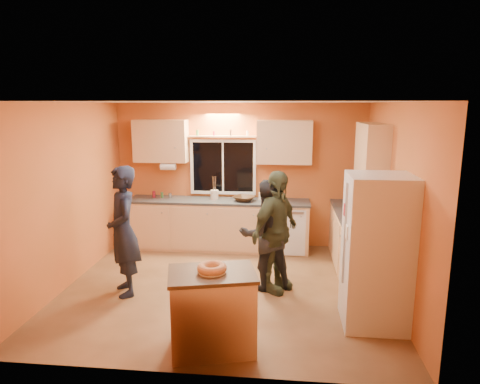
# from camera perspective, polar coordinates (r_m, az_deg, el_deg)

# --- Properties ---
(ground) EXTENTS (4.50, 4.50, 0.00)m
(ground) POSITION_cam_1_polar(r_m,az_deg,el_deg) (6.26, -2.01, -12.65)
(ground) COLOR brown
(ground) RESTS_ON ground
(room_shell) EXTENTS (4.54, 4.04, 2.61)m
(room_shell) POSITION_cam_1_polar(r_m,az_deg,el_deg) (6.17, -0.49, 2.73)
(room_shell) COLOR #CF6735
(room_shell) RESTS_ON ground
(back_counter) EXTENTS (4.23, 0.62, 0.90)m
(back_counter) POSITION_cam_1_polar(r_m,az_deg,el_deg) (7.69, -0.19, -4.38)
(back_counter) COLOR #E3AC77
(back_counter) RESTS_ON ground
(right_counter) EXTENTS (0.62, 1.84, 0.90)m
(right_counter) POSITION_cam_1_polar(r_m,az_deg,el_deg) (6.60, 15.75, -7.56)
(right_counter) COLOR #E3AC77
(right_counter) RESTS_ON ground
(refrigerator) EXTENTS (0.72, 0.70, 1.80)m
(refrigerator) POSITION_cam_1_polar(r_m,az_deg,el_deg) (5.24, 17.74, -7.55)
(refrigerator) COLOR silver
(refrigerator) RESTS_ON ground
(island) EXTENTS (1.02, 0.81, 0.87)m
(island) POSITION_cam_1_polar(r_m,az_deg,el_deg) (4.68, -3.69, -15.48)
(island) COLOR #E3AC77
(island) RESTS_ON ground
(bundt_pastry) EXTENTS (0.31, 0.31, 0.09)m
(bundt_pastry) POSITION_cam_1_polar(r_m,az_deg,el_deg) (4.48, -3.77, -10.08)
(bundt_pastry) COLOR #B6784A
(bundt_pastry) RESTS_ON island
(person_left) EXTENTS (0.69, 0.77, 1.78)m
(person_left) POSITION_cam_1_polar(r_m,az_deg,el_deg) (6.01, -15.30, -5.08)
(person_left) COLOR black
(person_left) RESTS_ON ground
(person_center) EXTENTS (0.91, 0.80, 1.57)m
(person_center) POSITION_cam_1_polar(r_m,az_deg,el_deg) (6.02, 3.49, -5.69)
(person_center) COLOR black
(person_center) RESTS_ON ground
(person_right) EXTENTS (0.88, 1.07, 1.70)m
(person_right) POSITION_cam_1_polar(r_m,az_deg,el_deg) (5.91, 4.77, -5.34)
(person_right) COLOR #333622
(person_right) RESTS_ON ground
(mixing_bowl) EXTENTS (0.47, 0.47, 0.09)m
(mixing_bowl) POSITION_cam_1_polar(r_m,az_deg,el_deg) (7.52, 0.56, -0.87)
(mixing_bowl) COLOR black
(mixing_bowl) RESTS_ON back_counter
(utensil_crock) EXTENTS (0.14, 0.14, 0.17)m
(utensil_crock) POSITION_cam_1_polar(r_m,az_deg,el_deg) (7.64, -3.42, -0.38)
(utensil_crock) COLOR beige
(utensil_crock) RESTS_ON back_counter
(potted_plant) EXTENTS (0.32, 0.30, 0.28)m
(potted_plant) POSITION_cam_1_polar(r_m,az_deg,el_deg) (5.67, 17.04, -4.55)
(potted_plant) COLOR gray
(potted_plant) RESTS_ON right_counter
(red_box) EXTENTS (0.19, 0.16, 0.07)m
(red_box) POSITION_cam_1_polar(r_m,az_deg,el_deg) (6.59, 15.23, -3.17)
(red_box) COLOR maroon
(red_box) RESTS_ON right_counter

